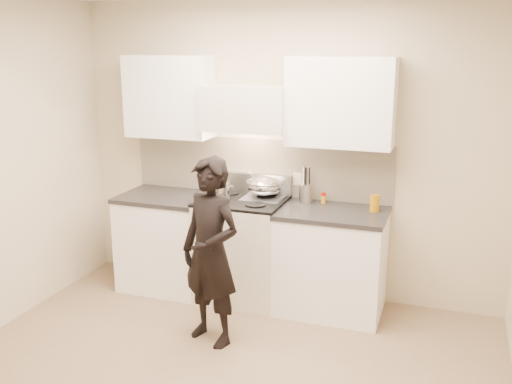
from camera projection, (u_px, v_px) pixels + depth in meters
room_shell at (221, 149)px, 3.92m from camera, size 4.04×3.54×2.70m
stove at (243, 248)px, 5.24m from camera, size 0.76×0.65×0.96m
counter_right at (331, 261)px, 4.98m from camera, size 0.92×0.67×0.92m
counter_left at (167, 241)px, 5.50m from camera, size 0.82×0.67×0.92m
wok at (265, 186)px, 5.18m from camera, size 0.33×0.41×0.27m
stock_pot at (217, 191)px, 5.07m from camera, size 0.32×0.24×0.15m
utensil_crock at (306, 192)px, 5.09m from camera, size 0.12×0.12×0.32m
spice_jar at (323, 198)px, 5.09m from camera, size 0.04×0.04×0.09m
oil_glass at (375, 203)px, 4.83m from camera, size 0.08×0.08×0.14m
person at (211, 252)px, 4.39m from camera, size 0.63×0.52×1.49m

